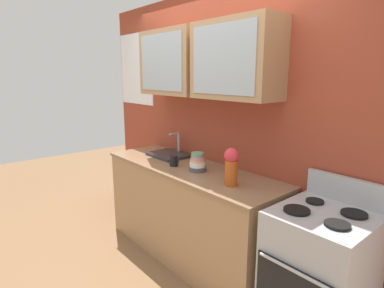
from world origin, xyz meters
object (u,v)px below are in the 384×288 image
Objects in this scene: stove_range at (319,277)px; cup_near_sink at (174,161)px; sink_faucet at (169,154)px; vase at (231,165)px; bowl_stack at (198,163)px.

cup_near_sink is (-1.48, -0.09, 0.51)m from stove_range.
sink_faucet is 1.38× the size of vase.
bowl_stack is 1.47× the size of cup_near_sink.
bowl_stack reaches higher than cup_near_sink.
sink_faucet reaches higher than bowl_stack.
stove_range is 2.63× the size of sink_faucet.
sink_faucet reaches higher than cup_near_sink.
vase is 2.61× the size of cup_near_sink.
sink_faucet is (-1.81, 0.10, 0.48)m from stove_range.
bowl_stack is 0.48m from vase.
stove_range is at bearing 5.58° from vase.
cup_near_sink is at bearing -178.92° from vase.
cup_near_sink is (0.33, -0.19, 0.03)m from sink_faucet.
stove_range is 1.88m from sink_faucet.
stove_range is 0.97m from vase.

